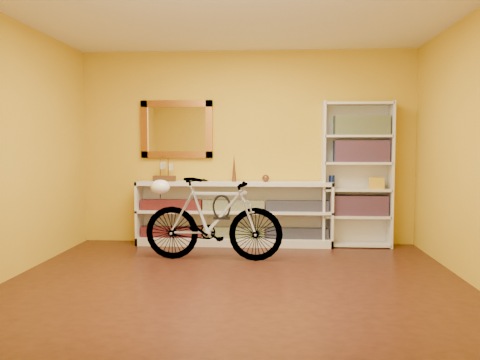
# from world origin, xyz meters

# --- Properties ---
(floor) EXTENTS (4.50, 4.00, 0.01)m
(floor) POSITION_xyz_m (0.00, 0.00, -0.01)
(floor) COLOR black
(floor) RESTS_ON ground
(ceiling) EXTENTS (4.50, 4.00, 0.01)m
(ceiling) POSITION_xyz_m (0.00, 0.00, 2.60)
(ceiling) COLOR silver
(ceiling) RESTS_ON ground
(back_wall) EXTENTS (4.50, 0.01, 2.60)m
(back_wall) POSITION_xyz_m (0.00, 2.00, 1.30)
(back_wall) COLOR gold
(back_wall) RESTS_ON ground
(left_wall) EXTENTS (0.01, 4.00, 2.60)m
(left_wall) POSITION_xyz_m (-2.25, 0.00, 1.30)
(left_wall) COLOR gold
(left_wall) RESTS_ON ground
(gilt_mirror) EXTENTS (0.98, 0.06, 0.78)m
(gilt_mirror) POSITION_xyz_m (-0.95, 1.97, 1.55)
(gilt_mirror) COLOR brown
(gilt_mirror) RESTS_ON back_wall
(wall_socket) EXTENTS (0.09, 0.02, 0.09)m
(wall_socket) POSITION_xyz_m (0.90, 1.99, 0.25)
(wall_socket) COLOR silver
(wall_socket) RESTS_ON back_wall
(console_unit) EXTENTS (2.60, 0.35, 0.85)m
(console_unit) POSITION_xyz_m (-0.16, 1.81, 0.42)
(console_unit) COLOR silver
(console_unit) RESTS_ON floor
(cd_row_lower) EXTENTS (2.50, 0.13, 0.14)m
(cd_row_lower) POSITION_xyz_m (-0.16, 1.79, 0.17)
(cd_row_lower) COLOR black
(cd_row_lower) RESTS_ON console_unit
(cd_row_upper) EXTENTS (2.50, 0.13, 0.14)m
(cd_row_upper) POSITION_xyz_m (-0.16, 1.79, 0.54)
(cd_row_upper) COLOR navy
(cd_row_upper) RESTS_ON console_unit
(model_ship) EXTENTS (0.31, 0.14, 0.35)m
(model_ship) POSITION_xyz_m (-1.09, 1.81, 1.03)
(model_ship) COLOR #3F2411
(model_ship) RESTS_ON console_unit
(toy_car) EXTENTS (0.00, 0.00, 0.00)m
(toy_car) POSITION_xyz_m (-0.56, 1.81, 0.85)
(toy_car) COLOR black
(toy_car) RESTS_ON console_unit
(bronze_ornament) EXTENTS (0.06, 0.06, 0.37)m
(bronze_ornament) POSITION_xyz_m (-0.15, 1.81, 1.03)
(bronze_ornament) COLOR brown
(bronze_ornament) RESTS_ON console_unit
(decorative_orb) EXTENTS (0.09, 0.09, 0.09)m
(decorative_orb) POSITION_xyz_m (0.26, 1.81, 0.90)
(decorative_orb) COLOR brown
(decorative_orb) RESTS_ON console_unit
(bookcase) EXTENTS (0.90, 0.30, 1.90)m
(bookcase) POSITION_xyz_m (1.46, 1.84, 0.95)
(bookcase) COLOR silver
(bookcase) RESTS_ON floor
(book_row_a) EXTENTS (0.70, 0.22, 0.26)m
(book_row_a) POSITION_xyz_m (1.51, 1.84, 0.55)
(book_row_a) COLOR maroon
(book_row_a) RESTS_ON bookcase
(book_row_b) EXTENTS (0.70, 0.22, 0.28)m
(book_row_b) POSITION_xyz_m (1.51, 1.84, 1.25)
(book_row_b) COLOR maroon
(book_row_b) RESTS_ON bookcase
(book_row_c) EXTENTS (0.70, 0.22, 0.25)m
(book_row_c) POSITION_xyz_m (1.51, 1.84, 1.59)
(book_row_c) COLOR navy
(book_row_c) RESTS_ON bookcase
(travel_mug) EXTENTS (0.08, 0.08, 0.17)m
(travel_mug) POSITION_xyz_m (1.13, 1.82, 0.85)
(travel_mug) COLOR navy
(travel_mug) RESTS_ON bookcase
(red_tin) EXTENTS (0.16, 0.16, 0.20)m
(red_tin) POSITION_xyz_m (1.26, 1.87, 1.56)
(red_tin) COLOR maroon
(red_tin) RESTS_ON bookcase
(yellow_bag) EXTENTS (0.21, 0.16, 0.15)m
(yellow_bag) POSITION_xyz_m (1.71, 1.80, 0.84)
(yellow_bag) COLOR gold
(yellow_bag) RESTS_ON bookcase
(bicycle) EXTENTS (0.48, 1.65, 0.96)m
(bicycle) POSITION_xyz_m (-0.32, 0.94, 0.48)
(bicycle) COLOR silver
(bicycle) RESTS_ON floor
(helmet) EXTENTS (0.23, 0.22, 0.17)m
(helmet) POSITION_xyz_m (-0.95, 0.96, 0.85)
(helmet) COLOR white
(helmet) RESTS_ON bicycle
(u_lock) EXTENTS (0.21, 0.02, 0.21)m
(u_lock) POSITION_xyz_m (-0.23, 0.93, 0.62)
(u_lock) COLOR black
(u_lock) RESTS_ON bicycle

